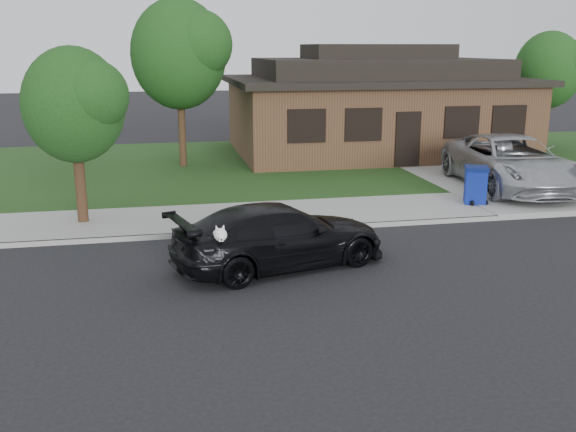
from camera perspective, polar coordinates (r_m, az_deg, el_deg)
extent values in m
plane|color=black|center=(14.15, 11.70, -4.77)|extent=(120.00, 120.00, 0.00)
cube|color=gray|center=(18.63, 5.77, 0.41)|extent=(60.00, 3.00, 0.12)
cube|color=gray|center=(17.25, 7.22, -0.80)|extent=(60.00, 0.12, 0.12)
cube|color=#193814|center=(26.21, 0.65, 4.69)|extent=(60.00, 13.00, 0.13)
cube|color=gray|center=(25.39, 15.49, 3.83)|extent=(4.50, 13.00, 0.14)
imported|color=black|center=(13.94, -0.73, -1.77)|extent=(5.11, 3.18, 1.38)
ellipsoid|color=white|center=(12.86, -6.12, -1.83)|extent=(0.34, 0.40, 0.30)
sphere|color=white|center=(12.62, -6.03, -1.68)|extent=(0.26, 0.26, 0.26)
cube|color=white|center=(12.51, -5.97, -2.04)|extent=(0.09, 0.12, 0.08)
sphere|color=black|center=(12.45, -5.94, -2.12)|extent=(0.04, 0.04, 0.04)
cone|color=white|center=(12.62, -6.36, -1.05)|extent=(0.11, 0.11, 0.14)
cone|color=white|center=(12.63, -5.77, -1.02)|extent=(0.11, 0.11, 0.14)
imported|color=#ACAFB4|center=(22.38, 19.19, 4.54)|extent=(3.35, 6.38, 1.71)
cube|color=navy|center=(19.97, 16.32, 2.51)|extent=(0.80, 0.80, 1.00)
cube|color=#06134C|center=(19.86, 16.44, 4.08)|extent=(0.87, 0.87, 0.11)
cylinder|color=black|center=(19.69, 16.06, 1.10)|extent=(0.11, 0.17, 0.16)
cylinder|color=black|center=(19.90, 17.20, 1.15)|extent=(0.11, 0.17, 0.16)
cube|color=#422B1C|center=(28.96, 7.67, 8.65)|extent=(12.00, 8.00, 3.00)
cube|color=black|center=(28.84, 7.78, 11.86)|extent=(12.60, 8.60, 0.25)
cube|color=black|center=(28.81, 7.82, 12.91)|extent=(10.00, 6.50, 0.80)
cube|color=black|center=(28.80, 7.87, 14.30)|extent=(6.00, 3.50, 0.60)
cube|color=black|center=(25.26, 10.60, 6.73)|extent=(1.00, 0.06, 2.10)
cube|color=black|center=(23.99, 1.67, 8.01)|extent=(1.30, 0.05, 1.10)
cube|color=black|center=(24.58, 6.73, 8.07)|extent=(1.30, 0.05, 1.10)
cube|color=black|center=(26.09, 15.20, 8.05)|extent=(1.30, 0.05, 1.10)
cube|color=black|center=(27.04, 19.04, 7.98)|extent=(1.30, 0.05, 1.10)
cylinder|color=#332114|center=(25.46, -9.38, 7.16)|extent=(0.28, 0.28, 2.48)
ellipsoid|color=#143811|center=(25.25, -9.68, 14.01)|extent=(3.60, 3.60, 4.14)
sphere|color=#26591E|center=(24.74, -7.94, 14.89)|extent=(2.52, 2.52, 2.52)
cylinder|color=#332114|center=(32.08, 21.70, 7.46)|extent=(0.28, 0.28, 2.03)
ellipsoid|color=#143811|center=(31.90, 22.14, 11.93)|extent=(3.00, 3.00, 3.45)
sphere|color=#26591E|center=(31.85, 23.56, 12.33)|extent=(2.10, 2.10, 2.10)
cylinder|color=#332114|center=(17.93, -17.94, 2.34)|extent=(0.28, 0.28, 1.80)
ellipsoid|color=#143811|center=(17.62, -18.51, 9.34)|extent=(2.60, 2.60, 2.99)
sphere|color=#26591E|center=(17.16, -16.98, 10.21)|extent=(1.82, 1.82, 1.82)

